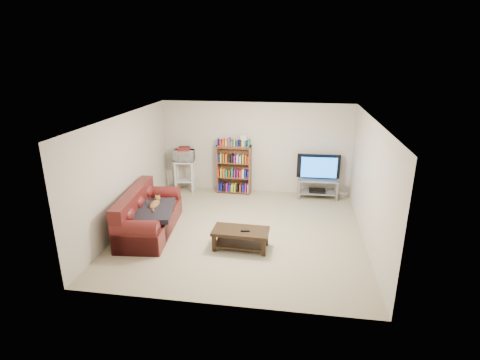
% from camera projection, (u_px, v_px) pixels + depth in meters
% --- Properties ---
extents(floor, '(5.00, 5.00, 0.00)m').
position_uv_depth(floor, '(242.00, 231.00, 7.96)').
color(floor, tan).
rests_on(floor, ground).
extents(ceiling, '(5.00, 5.00, 0.00)m').
position_uv_depth(ceiling, '(242.00, 118.00, 7.19)').
color(ceiling, white).
rests_on(ceiling, ground).
extents(wall_back, '(5.00, 0.00, 5.00)m').
position_uv_depth(wall_back, '(256.00, 148.00, 9.91)').
color(wall_back, beige).
rests_on(wall_back, ground).
extents(wall_front, '(5.00, 0.00, 5.00)m').
position_uv_depth(wall_front, '(216.00, 233.00, 5.24)').
color(wall_front, beige).
rests_on(wall_front, ground).
extents(wall_left, '(0.00, 5.00, 5.00)m').
position_uv_depth(wall_left, '(126.00, 172.00, 7.93)').
color(wall_left, beige).
rests_on(wall_left, ground).
extents(wall_right, '(0.00, 5.00, 5.00)m').
position_uv_depth(wall_right, '(370.00, 183.00, 7.22)').
color(wall_right, beige).
rests_on(wall_right, ground).
extents(sofa, '(1.11, 2.18, 0.90)m').
position_uv_depth(sofa, '(146.00, 217.00, 7.84)').
color(sofa, '#581816').
rests_on(sofa, floor).
extents(blanket, '(0.99, 1.18, 0.18)m').
position_uv_depth(blanket, '(152.00, 211.00, 7.63)').
color(blanket, black).
rests_on(blanket, sofa).
extents(cat, '(0.28, 0.59, 0.17)m').
position_uv_depth(cat, '(155.00, 205.00, 7.79)').
color(cat, brown).
rests_on(cat, sofa).
extents(coffee_table, '(1.09, 0.57, 0.39)m').
position_uv_depth(coffee_table, '(241.00, 235.00, 7.17)').
color(coffee_table, black).
rests_on(coffee_table, floor).
extents(remote, '(0.18, 0.07, 0.02)m').
position_uv_depth(remote, '(245.00, 231.00, 7.06)').
color(remote, black).
rests_on(remote, coffee_table).
extents(tv_stand, '(1.03, 0.48, 0.51)m').
position_uv_depth(tv_stand, '(317.00, 185.00, 9.68)').
color(tv_stand, '#999EA3').
rests_on(tv_stand, floor).
extents(television, '(1.10, 0.17, 0.63)m').
position_uv_depth(television, '(319.00, 167.00, 9.52)').
color(television, black).
rests_on(television, tv_stand).
extents(dvd_player, '(0.41, 0.29, 0.06)m').
position_uv_depth(dvd_player, '(317.00, 191.00, 9.73)').
color(dvd_player, black).
rests_on(dvd_player, tv_stand).
extents(bookshelf, '(0.92, 0.30, 1.31)m').
position_uv_depth(bookshelf, '(234.00, 169.00, 9.92)').
color(bookshelf, brown).
rests_on(bookshelf, floor).
extents(shelf_clutter, '(0.67, 0.21, 0.28)m').
position_uv_depth(shelf_clutter, '(238.00, 141.00, 9.68)').
color(shelf_clutter, silver).
rests_on(shelf_clutter, bookshelf).
extents(microwave_stand, '(0.57, 0.44, 0.85)m').
position_uv_depth(microwave_stand, '(185.00, 172.00, 10.08)').
color(microwave_stand, silver).
rests_on(microwave_stand, floor).
extents(microwave, '(0.56, 0.41, 0.29)m').
position_uv_depth(microwave, '(184.00, 156.00, 9.94)').
color(microwave, silver).
rests_on(microwave, microwave_stand).
extents(game_boxes, '(0.34, 0.30, 0.05)m').
position_uv_depth(game_boxes, '(184.00, 149.00, 9.88)').
color(game_boxes, maroon).
rests_on(game_boxes, microwave).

